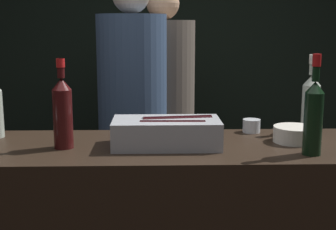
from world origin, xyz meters
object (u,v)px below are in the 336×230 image
at_px(candle_votive, 251,126).
at_px(red_wine_bottle_burgundy, 314,114).
at_px(ice_bin_with_bottles, 168,132).
at_px(person_in_hoodie, 133,118).
at_px(red_wine_bottle_tall, 63,111).
at_px(person_blond_tee, 164,110).
at_px(white_wine_bottle, 311,101).
at_px(bowl_white, 295,134).

relative_size(candle_votive, red_wine_bottle_burgundy, 0.21).
relative_size(ice_bin_with_bottles, person_in_hoodie, 0.24).
distance_m(red_wine_bottle_tall, red_wine_bottle_burgundy, 0.97).
bearing_deg(red_wine_bottle_burgundy, candle_votive, 111.76).
distance_m(ice_bin_with_bottles, red_wine_bottle_tall, 0.43).
xyz_separation_m(candle_votive, person_in_hoodie, (-0.57, 0.58, -0.08)).
height_order(red_wine_bottle_burgundy, person_blond_tee, person_blond_tee).
distance_m(candle_votive, white_wine_bottle, 0.29).
height_order(red_wine_bottle_burgundy, person_in_hoodie, person_in_hoodie).
bearing_deg(white_wine_bottle, bowl_white, -123.73).
bearing_deg(candle_votive, red_wine_bottle_tall, -162.39).
xyz_separation_m(white_wine_bottle, person_blond_tee, (-0.65, 0.95, -0.22)).
xyz_separation_m(bowl_white, red_wine_bottle_burgundy, (0.01, -0.19, 0.12)).
height_order(candle_votive, person_blond_tee, person_blond_tee).
xyz_separation_m(white_wine_bottle, person_in_hoodie, (-0.84, 0.58, -0.20)).
xyz_separation_m(person_in_hoodie, person_blond_tee, (0.19, 0.38, -0.02)).
bearing_deg(bowl_white, person_blond_tee, 114.96).
bearing_deg(person_blond_tee, red_wine_bottle_burgundy, -83.57).
height_order(red_wine_bottle_tall, red_wine_bottle_burgundy, red_wine_bottle_burgundy).
height_order(candle_votive, red_wine_bottle_tall, red_wine_bottle_tall).
bearing_deg(person_in_hoodie, red_wine_bottle_tall, -93.66).
height_order(ice_bin_with_bottles, person_blond_tee, person_blond_tee).
distance_m(red_wine_bottle_burgundy, person_blond_tee, 1.46).
xyz_separation_m(red_wine_bottle_tall, person_in_hoodie, (0.24, 0.83, -0.20)).
bearing_deg(ice_bin_with_bottles, red_wine_bottle_tall, -178.05).
distance_m(person_in_hoodie, person_blond_tee, 0.42).
bearing_deg(person_in_hoodie, white_wine_bottle, -22.39).
height_order(red_wine_bottle_tall, person_blond_tee, person_blond_tee).
bearing_deg(bowl_white, person_in_hoodie, 133.17).
bearing_deg(ice_bin_with_bottles, person_in_hoodie, 102.56).
height_order(candle_votive, white_wine_bottle, white_wine_bottle).
height_order(ice_bin_with_bottles, bowl_white, ice_bin_with_bottles).
distance_m(white_wine_bottle, person_in_hoodie, 1.04).
xyz_separation_m(bowl_white, person_in_hoodie, (-0.72, 0.76, -0.08)).
bearing_deg(candle_votive, person_in_hoodie, 134.76).
bearing_deg(person_in_hoodie, candle_votive, -33.13).
relative_size(ice_bin_with_bottles, bowl_white, 2.44).
bearing_deg(ice_bin_with_bottles, bowl_white, 5.98).
xyz_separation_m(red_wine_bottle_tall, person_blond_tee, (0.42, 1.21, -0.22)).
bearing_deg(bowl_white, white_wine_bottle, 56.27).
xyz_separation_m(red_wine_bottle_burgundy, person_in_hoodie, (-0.73, 0.96, -0.21)).
height_order(candle_votive, red_wine_bottle_burgundy, red_wine_bottle_burgundy).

